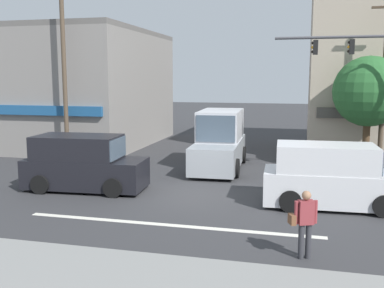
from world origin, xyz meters
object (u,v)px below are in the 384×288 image
at_px(van_parked_curbside, 331,177).
at_px(box_truck_crossing_leftbound, 220,142).
at_px(street_tree, 369,92).
at_px(van_crossing_center, 83,164).
at_px(traffic_light_mast, 368,81).
at_px(utility_pole_far_right, 384,84).
at_px(utility_pole_near_left, 64,72).
at_px(pedestrian_foreground_with_bag, 304,220).

xyz_separation_m(van_parked_curbside, box_truck_crossing_leftbound, (-4.81, 5.50, 0.25)).
distance_m(street_tree, van_parked_curbside, 7.06).
bearing_deg(van_crossing_center, traffic_light_mast, 22.11).
xyz_separation_m(utility_pole_far_right, box_truck_crossing_leftbound, (-7.29, -1.00, -2.78)).
distance_m(utility_pole_near_left, utility_pole_far_right, 15.11).
height_order(utility_pole_near_left, traffic_light_mast, utility_pole_near_left).
height_order(van_parked_curbside, van_crossing_center, same).
relative_size(van_parked_curbside, box_truck_crossing_leftbound, 0.82).
height_order(street_tree, box_truck_crossing_leftbound, street_tree).
xyz_separation_m(box_truck_crossing_leftbound, pedestrian_foreground_with_bag, (3.95, -10.22, -0.30)).
relative_size(box_truck_crossing_leftbound, van_crossing_center, 1.21).
relative_size(street_tree, traffic_light_mast, 0.85).
height_order(utility_pole_near_left, pedestrian_foreground_with_bag, utility_pole_near_left).
xyz_separation_m(van_crossing_center, pedestrian_foreground_with_bag, (8.28, -4.83, -0.05)).
bearing_deg(street_tree, pedestrian_foreground_with_bag, -103.79).
xyz_separation_m(utility_pole_near_left, traffic_light_mast, (14.09, -0.46, -0.40)).
xyz_separation_m(utility_pole_near_left, box_truck_crossing_leftbound, (7.73, 0.58, -3.32)).
xyz_separation_m(box_truck_crossing_leftbound, van_crossing_center, (-4.34, -5.39, -0.25)).
bearing_deg(box_truck_crossing_leftbound, van_parked_curbside, -48.84).
relative_size(street_tree, utility_pole_far_right, 0.68).
bearing_deg(traffic_light_mast, van_crossing_center, -157.89).
relative_size(van_crossing_center, pedestrian_foreground_with_bag, 2.82).
bearing_deg(utility_pole_far_right, box_truck_crossing_leftbound, -172.23).
bearing_deg(pedestrian_foreground_with_bag, van_crossing_center, 149.75).
bearing_deg(utility_pole_near_left, street_tree, 5.39).
height_order(street_tree, van_parked_curbside, street_tree).
distance_m(street_tree, pedestrian_foreground_with_bag, 11.64).
bearing_deg(van_parked_curbside, utility_pole_far_right, 69.05).
distance_m(traffic_light_mast, box_truck_crossing_leftbound, 7.08).
distance_m(utility_pole_near_left, van_parked_curbside, 13.93).
bearing_deg(street_tree, traffic_light_mast, -98.84).
distance_m(street_tree, van_crossing_center, 12.87).
relative_size(utility_pole_far_right, pedestrian_foreground_with_bag, 4.65).
height_order(utility_pole_far_right, traffic_light_mast, utility_pole_far_right).
distance_m(box_truck_crossing_leftbound, van_crossing_center, 6.92).
height_order(utility_pole_far_right, pedestrian_foreground_with_bag, utility_pole_far_right).
bearing_deg(van_parked_curbside, pedestrian_foreground_with_bag, -100.32).
bearing_deg(pedestrian_foreground_with_bag, traffic_light_mast, 75.25).
height_order(street_tree, van_crossing_center, street_tree).
bearing_deg(box_truck_crossing_leftbound, street_tree, 6.70).
distance_m(utility_pole_near_left, pedestrian_foreground_with_bag, 15.57).
bearing_deg(van_crossing_center, box_truck_crossing_leftbound, 51.16).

